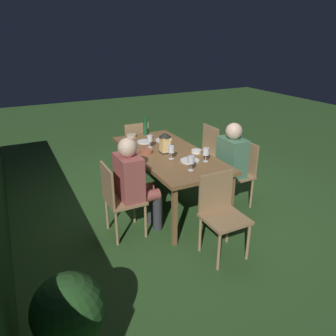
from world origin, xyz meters
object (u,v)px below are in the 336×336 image
at_px(chair_side_left_b, 203,151).
at_px(plate_b, 164,140).
at_px(wine_glass_b, 150,139).
at_px(wine_glass_d, 171,150).
at_px(person_in_rust, 135,181).
at_px(bowl_bread, 146,151).
at_px(chair_side_right_a, 119,197).
at_px(bowl_salad, 131,136).
at_px(potted_plant_by_hedge, 69,316).
at_px(wine_glass_c, 191,161).
at_px(wine_glass_a, 206,152).
at_px(dining_table, 168,156).
at_px(plate_a, 145,142).
at_px(lantern_centerpiece, 165,142).
at_px(chair_head_near, 221,211).
at_px(chair_side_left_a, 239,171).
at_px(person_in_green, 227,162).
at_px(plate_c, 190,161).
at_px(chair_head_far, 135,145).
at_px(bowl_olives, 196,151).
at_px(green_bottle_on_table, 145,128).

bearing_deg(chair_side_left_b, plate_b, 85.85).
height_order(wine_glass_b, wine_glass_d, same).
distance_m(person_in_rust, bowl_bread, 0.66).
relative_size(person_in_rust, plate_b, 4.91).
bearing_deg(chair_side_right_a, chair_side_left_b, -62.61).
xyz_separation_m(bowl_salad, potted_plant_by_hedge, (-2.62, 1.46, -0.36)).
xyz_separation_m(wine_glass_b, wine_glass_c, (-0.94, -0.08, 0.00)).
distance_m(chair_side_right_a, wine_glass_a, 1.15).
height_order(wine_glass_b, bowl_salad, wine_glass_b).
relative_size(dining_table, plate_a, 8.99).
height_order(bowl_salad, potted_plant_by_hedge, bowl_salad).
distance_m(lantern_centerpiece, plate_a, 0.54).
height_order(chair_side_left_b, wine_glass_b, wine_glass_b).
height_order(chair_head_near, bowl_bread, chair_head_near).
relative_size(chair_side_left_a, plate_a, 4.08).
height_order(person_in_green, wine_glass_a, person_in_green).
height_order(wine_glass_c, plate_c, wine_glass_c).
height_order(dining_table, person_in_rust, person_in_rust).
bearing_deg(dining_table, chair_side_left_a, -117.39).
relative_size(chair_side_left_b, bowl_salad, 5.99).
bearing_deg(plate_a, chair_side_left_b, -95.64).
xyz_separation_m(chair_side_right_a, wine_glass_b, (0.71, -0.70, 0.38)).
distance_m(lantern_centerpiece, wine_glass_d, 0.24).
xyz_separation_m(chair_side_left_a, plate_a, (0.96, 0.94, 0.27)).
height_order(person_in_green, wine_glass_d, person_in_green).
bearing_deg(wine_glass_b, chair_head_near, -175.02).
relative_size(dining_table, chair_head_far, 2.20).
relative_size(bowl_bread, potted_plant_by_hedge, 0.24).
bearing_deg(wine_glass_d, bowl_olives, -83.07).
relative_size(lantern_centerpiece, plate_a, 1.24).
bearing_deg(plate_c, chair_side_left_b, -41.54).
relative_size(plate_c, bowl_olives, 1.80).
bearing_deg(person_in_green, wine_glass_c, 108.43).
bearing_deg(wine_glass_a, chair_head_far, 8.41).
bearing_deg(chair_side_left_a, green_bottle_on_table, 30.84).
relative_size(chair_head_far, wine_glass_a, 5.15).
distance_m(wine_glass_b, plate_b, 0.38).
height_order(chair_side_left_b, green_bottle_on_table, green_bottle_on_table).
distance_m(dining_table, chair_side_left_b, 0.96).
height_order(wine_glass_a, potted_plant_by_hedge, wine_glass_a).
distance_m(chair_side_left_a, plate_a, 1.37).
relative_size(bowl_salad, potted_plant_by_hedge, 0.20).
bearing_deg(dining_table, wine_glass_a, -153.28).
xyz_separation_m(person_in_rust, chair_side_left_b, (0.86, -1.47, -0.15)).
distance_m(plate_a, bowl_bread, 0.46).
xyz_separation_m(chair_head_near, wine_glass_c, (0.55, 0.05, 0.38)).
bearing_deg(green_bottle_on_table, dining_table, 176.42).
xyz_separation_m(chair_side_left_b, wine_glass_b, (-0.15, 0.96, 0.38)).
bearing_deg(bowl_bread, plate_b, -48.94).
bearing_deg(plate_c, lantern_centerpiece, 17.80).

